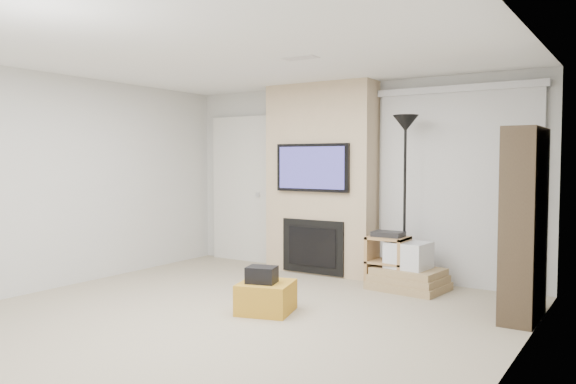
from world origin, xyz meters
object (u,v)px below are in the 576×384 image
Objects in this scene: av_stand at (388,258)px; ottoman at (266,297)px; bookshelf at (524,224)px; floor_lamp at (405,152)px; box_stack at (408,271)px.

ottoman is at bearing -108.91° from av_stand.
bookshelf reaches higher than av_stand.
floor_lamp is at bearing 155.29° from bookshelf.
av_stand is 0.74× the size of box_stack.
floor_lamp is 1.26m from av_stand.
ottoman is at bearing -116.01° from box_stack.
av_stand is at bearing 71.09° from ottoman.
floor_lamp is 2.26× the size of box_stack.
floor_lamp reaches higher than box_stack.
box_stack is at bearing 157.16° from bookshelf.
floor_lamp is at bearing 33.96° from av_stand.
bookshelf is at bearing -19.20° from av_stand.
av_stand is at bearing -146.04° from floor_lamp.
bookshelf is (1.59, -0.55, 0.55)m from av_stand.
av_stand is 0.28m from box_stack.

